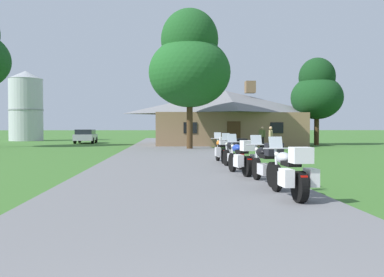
{
  "coord_description": "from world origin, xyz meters",
  "views": [
    {
      "loc": [
        -0.36,
        -1.36,
        1.56
      ],
      "look_at": [
        0.88,
        17.53,
        1.06
      ],
      "focal_mm": 37.58,
      "sensor_mm": 36.0,
      "label": 1
    }
  ],
  "objects": [
    {
      "name": "motorcycle_black_fourth_in_row",
      "position": [
        2.22,
        13.56,
        0.62
      ],
      "size": [
        0.84,
        2.07,
        1.3
      ],
      "rotation": [
        0.0,
        0.0,
        0.19
      ],
      "color": "black",
      "rests_on": "asphalt_driveway"
    },
    {
      "name": "asphalt_driveway",
      "position": [
        0.0,
        18.0,
        0.03
      ],
      "size": [
        6.4,
        80.0,
        0.06
      ],
      "primitive_type": "cube",
      "color": "slate",
      "rests_on": "ground"
    },
    {
      "name": "motorcycle_silver_nearest_to_camera",
      "position": [
        2.31,
        6.98,
        0.61
      ],
      "size": [
        0.78,
        2.08,
        1.3
      ],
      "rotation": [
        0.0,
        0.0,
        0.06
      ],
      "color": "black",
      "rests_on": "asphalt_driveway"
    },
    {
      "name": "ground_plane",
      "position": [
        0.0,
        20.0,
        0.0
      ],
      "size": [
        500.0,
        500.0,
        0.0
      ],
      "primitive_type": "plane",
      "color": "#386628"
    },
    {
      "name": "bystander_tan_shirt_beside_signpost",
      "position": [
        6.81,
        25.65,
        0.93
      ],
      "size": [
        0.34,
        0.52,
        1.67
      ],
      "rotation": [
        0.0,
        0.0,
        4.32
      ],
      "color": "black",
      "rests_on": "ground"
    },
    {
      "name": "stone_lodge",
      "position": [
        5.22,
        35.73,
        2.58
      ],
      "size": [
        13.55,
        9.5,
        5.92
      ],
      "color": "#896B4C",
      "rests_on": "ground"
    },
    {
      "name": "bystander_olive_shirt_near_lodge",
      "position": [
        7.01,
        28.91,
        0.93
      ],
      "size": [
        0.44,
        0.4,
        1.67
      ],
      "rotation": [
        0.0,
        0.0,
        2.44
      ],
      "color": "black",
      "rests_on": "ground"
    },
    {
      "name": "tree_right_of_lodge",
      "position": [
        13.36,
        34.36,
        4.87
      ],
      "size": [
        4.65,
        4.65,
        7.93
      ],
      "color": "#422D19",
      "rests_on": "ground"
    },
    {
      "name": "metal_silo_distant",
      "position": [
        -17.28,
        48.63,
        4.24
      ],
      "size": [
        4.07,
        4.07,
        8.46
      ],
      "color": "#B2B7BC",
      "rests_on": "ground"
    },
    {
      "name": "motorcycle_orange_farthest_in_row",
      "position": [
        2.07,
        15.86,
        0.61
      ],
      "size": [
        0.77,
        2.08,
        1.3
      ],
      "rotation": [
        0.0,
        0.0,
        0.05
      ],
      "color": "black",
      "rests_on": "asphalt_driveway"
    },
    {
      "name": "motorcycle_blue_third_in_row",
      "position": [
        2.08,
        11.3,
        0.61
      ],
      "size": [
        0.93,
        2.08,
        1.3
      ],
      "rotation": [
        0.0,
        0.0,
        0.16
      ],
      "color": "black",
      "rests_on": "asphalt_driveway"
    },
    {
      "name": "motorcycle_black_second_in_row",
      "position": [
        2.33,
        9.23,
        0.62
      ],
      "size": [
        0.66,
        2.08,
        1.3
      ],
      "rotation": [
        0.0,
        0.0,
        0.07
      ],
      "color": "black",
      "rests_on": "asphalt_driveway"
    },
    {
      "name": "parked_silver_suv_far_left",
      "position": [
        -8.44,
        39.89,
        0.78
      ],
      "size": [
        2.09,
        4.69,
        1.4
      ],
      "rotation": [
        0.0,
        0.0,
        0.05
      ],
      "color": "#ADAFB7",
      "rests_on": "ground"
    },
    {
      "name": "tree_by_lodge_front",
      "position": [
        1.39,
        27.75,
        6.27
      ],
      "size": [
        5.92,
        5.92,
        10.16
      ],
      "color": "#422D19",
      "rests_on": "ground"
    }
  ]
}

